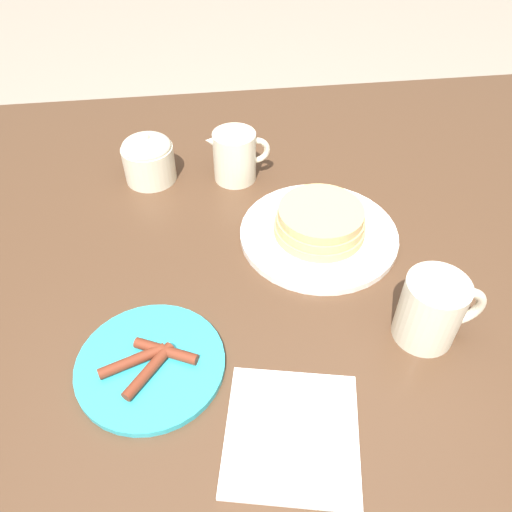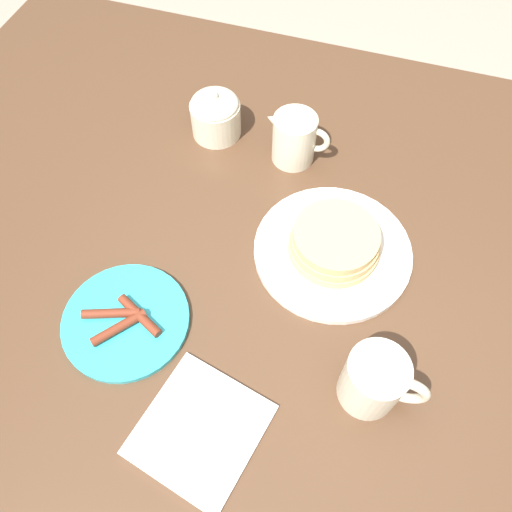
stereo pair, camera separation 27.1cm
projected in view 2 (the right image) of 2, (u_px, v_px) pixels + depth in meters
The scene contains 8 objects.
ground_plane at pixel (280, 394), 1.44m from camera, with size 8.00×8.00×0.00m, color gray.
dining_table at pixel (296, 287), 0.88m from camera, with size 1.59×1.10×0.75m.
pancake_plate at pixel (334, 246), 0.79m from camera, with size 0.25×0.25×0.06m.
side_plate_bacon at pixel (126, 320), 0.73m from camera, with size 0.19×0.19×0.02m.
coffee_mug at pixel (375, 381), 0.64m from camera, with size 0.11×0.08×0.10m.
creamer_pitcher at pixel (294, 138), 0.87m from camera, with size 0.12×0.08×0.10m.
sugar_bowl at pixel (216, 114), 0.91m from camera, with size 0.09×0.09×0.09m.
napkin at pixel (200, 429), 0.66m from camera, with size 0.18×0.19×0.01m.
Camera 2 is at (0.06, -0.41, 1.44)m, focal length 35.00 mm.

